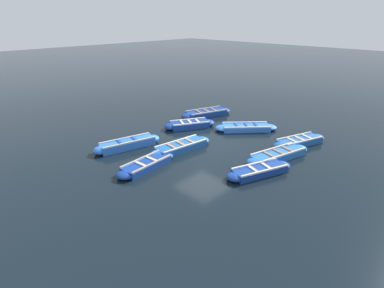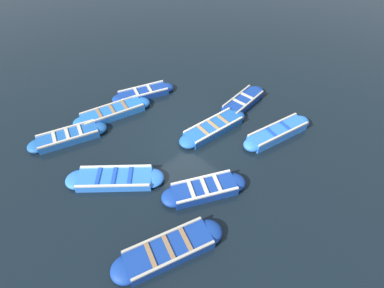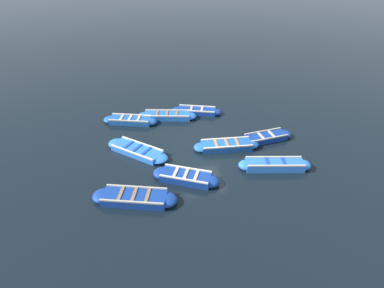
{
  "view_description": "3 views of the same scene",
  "coord_description": "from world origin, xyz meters",
  "px_view_note": "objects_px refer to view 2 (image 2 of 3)",
  "views": [
    {
      "loc": [
        10.93,
        9.83,
        6.39
      ],
      "look_at": [
        0.84,
        -0.06,
        0.34
      ],
      "focal_mm": 28.0,
      "sensor_mm": 36.0,
      "label": 1
    },
    {
      "loc": [
        -6.38,
        -6.92,
        9.25
      ],
      "look_at": [
        -0.4,
        -0.76,
        0.51
      ],
      "focal_mm": 28.0,
      "sensor_mm": 36.0,
      "label": 2
    },
    {
      "loc": [
        -3.68,
        -13.15,
        9.45
      ],
      "look_at": [
        -0.67,
        -0.25,
        0.43
      ],
      "focal_mm": 28.0,
      "sensor_mm": 36.0,
      "label": 3
    }
  ],
  "objects_px": {
    "boat_near_quay": "(115,179)",
    "boat_centre": "(204,190)",
    "boat_far_corner": "(277,133)",
    "boat_stern_in": "(143,93)",
    "boat_drifting": "(169,250)",
    "boat_mid_row": "(213,128)",
    "boat_outer_right": "(243,102)",
    "boat_outer_left": "(68,137)",
    "boat_broadside": "(113,112)"
  },
  "relations": [
    {
      "from": "boat_near_quay",
      "to": "boat_centre",
      "type": "relative_size",
      "value": 1.04
    },
    {
      "from": "boat_far_corner",
      "to": "boat_stern_in",
      "type": "distance_m",
      "value": 6.94
    },
    {
      "from": "boat_near_quay",
      "to": "boat_drifting",
      "type": "bearing_deg",
      "value": -96.25
    },
    {
      "from": "boat_mid_row",
      "to": "boat_outer_right",
      "type": "relative_size",
      "value": 1.13
    },
    {
      "from": "boat_drifting",
      "to": "boat_outer_left",
      "type": "relative_size",
      "value": 1.11
    },
    {
      "from": "boat_far_corner",
      "to": "boat_stern_in",
      "type": "xyz_separation_m",
      "value": [
        -2.4,
        6.51,
        -0.04
      ]
    },
    {
      "from": "boat_outer_left",
      "to": "boat_stern_in",
      "type": "distance_m",
      "value": 4.35
    },
    {
      "from": "boat_drifting",
      "to": "boat_outer_right",
      "type": "xyz_separation_m",
      "value": [
        7.67,
        3.22,
        -0.03
      ]
    },
    {
      "from": "boat_near_quay",
      "to": "boat_far_corner",
      "type": "relative_size",
      "value": 0.92
    },
    {
      "from": "boat_near_quay",
      "to": "boat_stern_in",
      "type": "xyz_separation_m",
      "value": [
        4.18,
        3.63,
        0.0
      ]
    },
    {
      "from": "boat_outer_left",
      "to": "boat_centre",
      "type": "relative_size",
      "value": 1.06
    },
    {
      "from": "boat_drifting",
      "to": "boat_centre",
      "type": "bearing_deg",
      "value": 18.76
    },
    {
      "from": "boat_drifting",
      "to": "boat_broadside",
      "type": "xyz_separation_m",
      "value": [
        2.57,
        7.0,
        -0.02
      ]
    },
    {
      "from": "boat_outer_left",
      "to": "boat_outer_right",
      "type": "bearing_deg",
      "value": -26.58
    },
    {
      "from": "boat_near_quay",
      "to": "boat_drifting",
      "type": "height_order",
      "value": "boat_drifting"
    },
    {
      "from": "boat_outer_left",
      "to": "boat_centre",
      "type": "xyz_separation_m",
      "value": [
        2.23,
        -6.11,
        0.02
      ]
    },
    {
      "from": "boat_mid_row",
      "to": "boat_outer_left",
      "type": "xyz_separation_m",
      "value": [
        -4.96,
        4.03,
        -0.01
      ]
    },
    {
      "from": "boat_mid_row",
      "to": "boat_stern_in",
      "type": "xyz_separation_m",
      "value": [
        -0.62,
        4.31,
        -0.02
      ]
    },
    {
      "from": "boat_mid_row",
      "to": "boat_outer_right",
      "type": "height_order",
      "value": "boat_mid_row"
    },
    {
      "from": "boat_near_quay",
      "to": "boat_outer_left",
      "type": "distance_m",
      "value": 3.36
    },
    {
      "from": "boat_drifting",
      "to": "boat_far_corner",
      "type": "bearing_deg",
      "value": 5.85
    },
    {
      "from": "boat_far_corner",
      "to": "boat_broadside",
      "type": "distance_m",
      "value": 7.67
    },
    {
      "from": "boat_far_corner",
      "to": "boat_centre",
      "type": "xyz_separation_m",
      "value": [
        -4.5,
        0.12,
        -0.02
      ]
    },
    {
      "from": "boat_far_corner",
      "to": "boat_outer_left",
      "type": "xyz_separation_m",
      "value": [
        -6.73,
        6.23,
        -0.03
      ]
    },
    {
      "from": "boat_drifting",
      "to": "boat_centre",
      "type": "distance_m",
      "value": 2.61
    },
    {
      "from": "boat_near_quay",
      "to": "boat_drifting",
      "type": "relative_size",
      "value": 0.88
    },
    {
      "from": "boat_broadside",
      "to": "boat_outer_right",
      "type": "bearing_deg",
      "value": -36.54
    },
    {
      "from": "boat_centre",
      "to": "boat_stern_in",
      "type": "bearing_deg",
      "value": 71.78
    },
    {
      "from": "boat_outer_right",
      "to": "boat_stern_in",
      "type": "relative_size",
      "value": 0.98
    },
    {
      "from": "boat_outer_right",
      "to": "boat_centre",
      "type": "xyz_separation_m",
      "value": [
        -5.2,
        -2.39,
        0.03
      ]
    },
    {
      "from": "boat_stern_in",
      "to": "boat_near_quay",
      "type": "bearing_deg",
      "value": -138.98
    },
    {
      "from": "boat_centre",
      "to": "boat_stern_in",
      "type": "height_order",
      "value": "boat_centre"
    },
    {
      "from": "boat_broadside",
      "to": "boat_stern_in",
      "type": "relative_size",
      "value": 1.17
    },
    {
      "from": "boat_outer_right",
      "to": "boat_stern_in",
      "type": "xyz_separation_m",
      "value": [
        -3.1,
        4.0,
        0.0
      ]
    },
    {
      "from": "boat_outer_right",
      "to": "boat_broadside",
      "type": "height_order",
      "value": "boat_broadside"
    },
    {
      "from": "boat_stern_in",
      "to": "boat_drifting",
      "type": "bearing_deg",
      "value": -122.32
    },
    {
      "from": "boat_stern_in",
      "to": "boat_far_corner",
      "type": "bearing_deg",
      "value": -69.8
    },
    {
      "from": "boat_outer_left",
      "to": "boat_centre",
      "type": "distance_m",
      "value": 6.5
    },
    {
      "from": "boat_mid_row",
      "to": "boat_centre",
      "type": "distance_m",
      "value": 3.42
    },
    {
      "from": "boat_centre",
      "to": "boat_outer_right",
      "type": "bearing_deg",
      "value": 24.64
    },
    {
      "from": "boat_drifting",
      "to": "boat_stern_in",
      "type": "xyz_separation_m",
      "value": [
        4.57,
        7.23,
        -0.03
      ]
    },
    {
      "from": "boat_broadside",
      "to": "boat_far_corner",
      "type": "bearing_deg",
      "value": -55.04
    },
    {
      "from": "boat_far_corner",
      "to": "boat_outer_left",
      "type": "height_order",
      "value": "boat_far_corner"
    },
    {
      "from": "boat_far_corner",
      "to": "boat_outer_left",
      "type": "bearing_deg",
      "value": 137.22
    },
    {
      "from": "boat_drifting",
      "to": "boat_mid_row",
      "type": "relative_size",
      "value": 1.05
    },
    {
      "from": "boat_near_quay",
      "to": "boat_mid_row",
      "type": "height_order",
      "value": "boat_mid_row"
    },
    {
      "from": "boat_far_corner",
      "to": "boat_broadside",
      "type": "xyz_separation_m",
      "value": [
        -4.4,
        6.29,
        -0.03
      ]
    },
    {
      "from": "boat_far_corner",
      "to": "boat_broadside",
      "type": "height_order",
      "value": "boat_far_corner"
    },
    {
      "from": "boat_near_quay",
      "to": "boat_far_corner",
      "type": "bearing_deg",
      "value": -23.64
    },
    {
      "from": "boat_near_quay",
      "to": "boat_drifting",
      "type": "xyz_separation_m",
      "value": [
        -0.39,
        -3.59,
        0.03
      ]
    }
  ]
}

